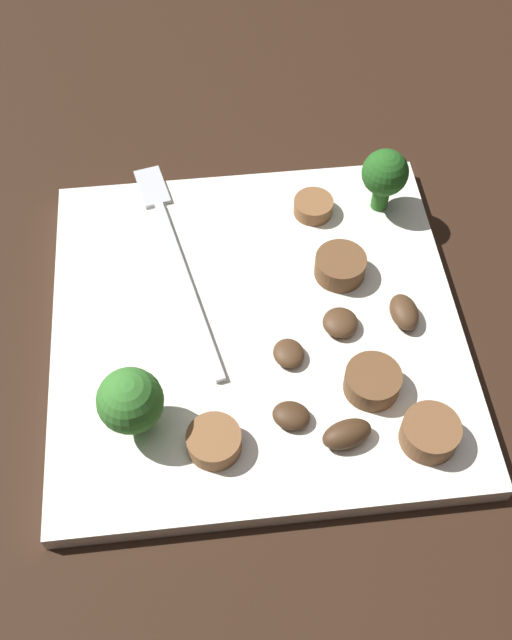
# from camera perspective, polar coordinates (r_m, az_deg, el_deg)

# --- Properties ---
(ground_plane) EXTENTS (1.40, 1.40, 0.00)m
(ground_plane) POSITION_cam_1_polar(r_m,az_deg,el_deg) (0.47, 0.00, -0.89)
(ground_plane) COLOR black
(plate) EXTENTS (0.25, 0.25, 0.01)m
(plate) POSITION_cam_1_polar(r_m,az_deg,el_deg) (0.46, 0.00, -0.45)
(plate) COLOR white
(plate) RESTS_ON ground_plane
(fork) EXTENTS (0.18, 0.05, 0.00)m
(fork) POSITION_cam_1_polar(r_m,az_deg,el_deg) (0.49, -6.26, 5.43)
(fork) COLOR silver
(fork) RESTS_ON plate
(broccoli_floret_0) EXTENTS (0.04, 0.04, 0.05)m
(broccoli_floret_0) POSITION_cam_1_polar(r_m,az_deg,el_deg) (0.40, -9.54, -6.14)
(broccoli_floret_0) COLOR #408630
(broccoli_floret_0) RESTS_ON plate
(broccoli_floret_1) EXTENTS (0.03, 0.03, 0.05)m
(broccoli_floret_1) POSITION_cam_1_polar(r_m,az_deg,el_deg) (0.50, 9.77, 10.85)
(broccoli_floret_1) COLOR #296420
(broccoli_floret_1) RESTS_ON plate
(sausage_slice_0) EXTENTS (0.04, 0.04, 0.01)m
(sausage_slice_0) POSITION_cam_1_polar(r_m,az_deg,el_deg) (0.41, -3.21, -9.21)
(sausage_slice_0) COLOR brown
(sausage_slice_0) RESTS_ON plate
(sausage_slice_1) EXTENTS (0.05, 0.05, 0.01)m
(sausage_slice_1) POSITION_cam_1_polar(r_m,az_deg,el_deg) (0.43, 8.85, -4.64)
(sausage_slice_1) COLOR brown
(sausage_slice_1) RESTS_ON plate
(sausage_slice_2) EXTENTS (0.03, 0.03, 0.01)m
(sausage_slice_2) POSITION_cam_1_polar(r_m,az_deg,el_deg) (0.51, 4.38, 8.61)
(sausage_slice_2) COLOR brown
(sausage_slice_2) RESTS_ON plate
(sausage_slice_3) EXTENTS (0.05, 0.05, 0.02)m
(sausage_slice_3) POSITION_cam_1_polar(r_m,az_deg,el_deg) (0.42, 13.10, -8.37)
(sausage_slice_3) COLOR brown
(sausage_slice_3) RESTS_ON plate
(sausage_slice_4) EXTENTS (0.04, 0.04, 0.01)m
(sausage_slice_4) POSITION_cam_1_polar(r_m,az_deg,el_deg) (0.48, 6.43, 4.10)
(sausage_slice_4) COLOR brown
(sausage_slice_4) RESTS_ON plate
(mushroom_0) EXTENTS (0.03, 0.03, 0.01)m
(mushroom_0) POSITION_cam_1_polar(r_m,az_deg,el_deg) (0.45, 6.43, -0.19)
(mushroom_0) COLOR #4C331E
(mushroom_0) RESTS_ON plate
(mushroom_1) EXTENTS (0.02, 0.03, 0.01)m
(mushroom_1) POSITION_cam_1_polar(r_m,az_deg,el_deg) (0.42, 2.70, -7.27)
(mushroom_1) COLOR #422B19
(mushroom_1) RESTS_ON plate
(mushroom_2) EXTENTS (0.02, 0.03, 0.01)m
(mushroom_2) POSITION_cam_1_polar(r_m,az_deg,el_deg) (0.41, 6.93, -8.61)
(mushroom_2) COLOR #422B19
(mushroom_2) RESTS_ON plate
(mushroom_3) EXTENTS (0.02, 0.02, 0.01)m
(mushroom_3) POSITION_cam_1_polar(r_m,az_deg,el_deg) (0.44, 2.51, -2.55)
(mushroom_3) COLOR #4C331E
(mushroom_3) RESTS_ON plate
(mushroom_4) EXTENTS (0.03, 0.02, 0.01)m
(mushroom_4) POSITION_cam_1_polar(r_m,az_deg,el_deg) (0.46, 11.21, 0.60)
(mushroom_4) COLOR #4C331E
(mushroom_4) RESTS_ON plate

